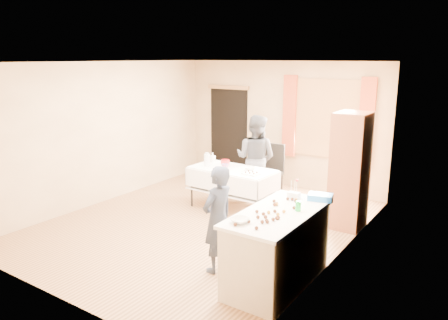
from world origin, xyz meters
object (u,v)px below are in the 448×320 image
Objects in this scene: chair at (270,181)px; girl at (218,219)px; woman at (256,158)px; cabinet at (350,171)px; counter at (277,248)px; party_table at (232,185)px.

girl is (0.91, -3.12, 0.39)m from chair.
girl is 0.84× the size of woman.
counter is (-0.10, -2.26, -0.47)m from cabinet.
cabinet is 2.03m from chair.
counter reaches higher than party_table.
woman is at bearing 170.57° from cabinet.
cabinet is at bearing -24.99° from chair.
chair is at bearing -157.08° from girl.
party_table is 1.12× the size of girl.
counter is at bearing -92.54° from cabinet.
counter is at bearing -63.39° from chair.
girl is (1.11, -2.05, 0.24)m from party_table.
cabinet is 1.82× the size of chair.
chair reaches higher than counter.
chair is (0.20, 1.07, -0.14)m from party_table.
cabinet reaches higher than girl.
woman is (0.09, 0.66, 0.37)m from party_table.
counter is at bearing 106.77° from girl.
counter is 3.16m from woman.
chair reaches higher than party_table.
cabinet is at bearing 165.20° from woman.
counter is 1.55× the size of chair.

